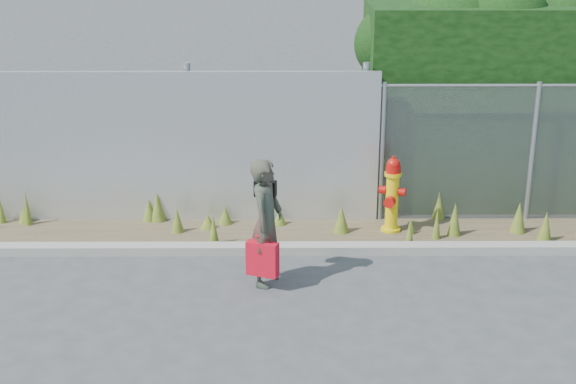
# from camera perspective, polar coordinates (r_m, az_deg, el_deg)

# --- Properties ---
(ground) EXTENTS (80.00, 80.00, 0.00)m
(ground) POSITION_cam_1_polar(r_m,az_deg,el_deg) (9.05, 1.97, -8.95)
(ground) COLOR #3C3C3F
(ground) RESTS_ON ground
(curb) EXTENTS (16.00, 0.22, 0.12)m
(curb) POSITION_cam_1_polar(r_m,az_deg,el_deg) (10.64, 1.61, -4.05)
(curb) COLOR gray
(curb) RESTS_ON ground
(weed_strip) EXTENTS (16.00, 1.33, 0.53)m
(weed_strip) POSITION_cam_1_polar(r_m,az_deg,el_deg) (11.25, 1.09, -2.31)
(weed_strip) COLOR #4D3E2C
(weed_strip) RESTS_ON ground
(corrugated_fence) EXTENTS (8.50, 0.21, 2.30)m
(corrugated_fence) POSITION_cam_1_polar(r_m,az_deg,el_deg) (11.78, -14.54, 3.05)
(corrugated_fence) COLOR #ADAFB4
(corrugated_fence) RESTS_ON ground
(fire_hydrant) EXTENTS (0.37, 0.33, 1.12)m
(fire_hydrant) POSITION_cam_1_polar(r_m,az_deg,el_deg) (11.25, 7.42, -0.26)
(fire_hydrant) COLOR yellow
(fire_hydrant) RESTS_ON ground
(woman) EXTENTS (0.52, 0.66, 1.57)m
(woman) POSITION_cam_1_polar(r_m,az_deg,el_deg) (9.55, -1.55, -2.18)
(woman) COLOR #0E5C42
(woman) RESTS_ON ground
(red_tote_bag) EXTENTS (0.38, 0.14, 0.50)m
(red_tote_bag) POSITION_cam_1_polar(r_m,az_deg,el_deg) (9.53, -1.83, -4.76)
(red_tote_bag) COLOR red
(black_shoulder_bag) EXTENTS (0.26, 0.11, 0.20)m
(black_shoulder_bag) POSITION_cam_1_polar(r_m,az_deg,el_deg) (9.60, -1.63, 0.24)
(black_shoulder_bag) COLOR black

